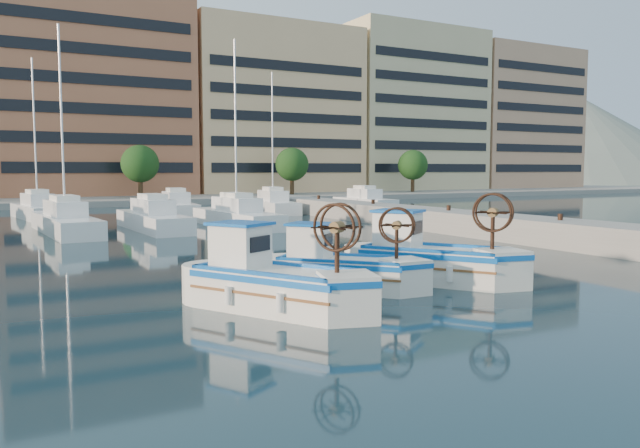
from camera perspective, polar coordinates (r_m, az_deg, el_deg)
The scene contains 8 objects.
ground at distance 18.29m, azimuth 8.62°, elevation -6.32°, with size 300.00×300.00×0.00m, color #1A3745.
quay at distance 32.77m, azimuth 18.42°, elevation -0.46°, with size 3.00×60.00×1.20m, color gray.
waterfront at distance 82.18m, azimuth -14.38°, elevation 10.10°, with size 180.00×40.00×25.60m.
hill_east at distance 195.48m, azimuth 22.14°, elevation 3.59°, with size 160.00×160.00×50.00m, color slate.
yacht_marina at distance 42.94m, azimuth -17.83°, elevation 0.69°, with size 40.56×22.70×11.50m.
fishing_boat_a at distance 15.94m, azimuth -4.38°, elevation -5.14°, with size 3.67×4.61×2.79m.
fishing_boat_b at distance 18.57m, azimuth 1.81°, elevation -3.93°, with size 3.79×3.92×2.50m.
fishing_boat_c at distance 20.15m, azimuth 9.95°, elevation -3.00°, with size 3.98×4.71×2.88m.
Camera 1 is at (-10.83, -14.30, 3.57)m, focal length 35.00 mm.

